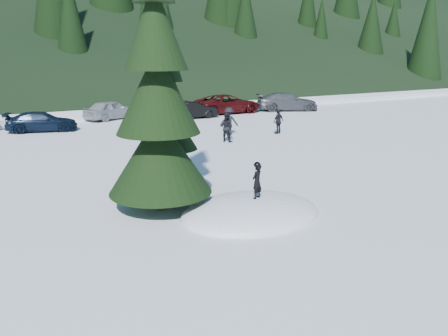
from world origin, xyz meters
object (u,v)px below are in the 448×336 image
car_4 (111,110)px  car_7 (287,102)px  spruce_tall (158,103)px  adult_0 (227,127)px  adult_2 (229,122)px  car_3 (42,122)px  car_5 (192,110)px  spruce_short (172,133)px  car_6 (227,104)px  adult_1 (278,121)px  child_skier (257,181)px

car_4 → car_7: 14.81m
spruce_tall → adult_0: bearing=49.7°
spruce_tall → car_4: (3.90, 20.09, -2.60)m
adult_2 → car_3: size_ratio=0.39×
adult_0 → car_5: (2.15, 9.12, -0.16)m
car_4 → adult_0: bearing=172.4°
spruce_short → car_7: spruce_short is taller
spruce_short → car_4: size_ratio=1.28×
car_6 → car_7: 5.45m
car_6 → car_7: car_6 is taller
adult_0 → adult_1: 4.03m
adult_2 → car_6: bearing=-89.2°
adult_0 → car_4: size_ratio=0.39×
car_3 → car_5: (10.66, 0.53, 0.03)m
car_5 → car_7: 9.22m
car_5 → car_7: bearing=-89.5°
spruce_tall → adult_1: spruce_tall is taller
adult_1 → car_7: size_ratio=0.29×
adult_1 → adult_2: 3.07m
car_3 → car_4: (5.22, 3.04, 0.10)m
adult_0 → car_6: (6.01, 10.46, -0.05)m
spruce_tall → car_5: (9.34, 17.59, -2.67)m
adult_1 → car_5: (-1.84, 8.50, -0.10)m
adult_2 → car_3: bearing=-6.0°
spruce_short → car_6: size_ratio=0.97×
car_3 → child_skier: bearing=-155.2°
spruce_short → car_6: bearing=55.2°
child_skier → car_3: bearing=-102.9°
adult_2 → car_6: (4.92, 8.82, -0.06)m
spruce_tall → car_6: 23.21m
spruce_tall → car_3: size_ratio=2.02×
spruce_tall → car_7: 25.91m
car_3 → car_6: bearing=-68.9°
adult_2 → car_5: bearing=-68.1°
spruce_tall → adult_1: bearing=39.1°
spruce_short → car_3: bearing=98.4°
car_7 → adult_1: bearing=164.0°
child_skier → car_7: 25.51m
car_4 → car_5: (5.44, -2.50, -0.07)m
adult_1 → car_3: 14.82m
car_6 → car_3: bearing=97.9°
adult_0 → car_4: bearing=-15.1°
car_6 → spruce_short: bearing=145.7°
adult_2 → car_4: adult_2 is taller
child_skier → adult_2: (5.90, 11.93, -0.19)m
car_5 → car_6: 4.09m
car_6 → car_5: bearing=109.7°
spruce_tall → car_4: 20.63m
car_5 → adult_0: bearing=165.2°
spruce_short → car_4: 18.96m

